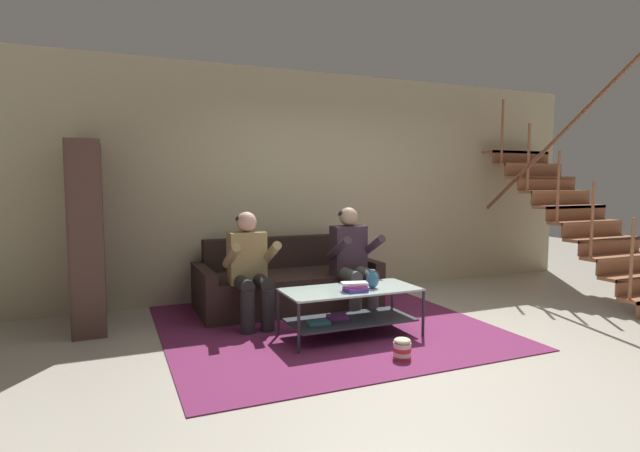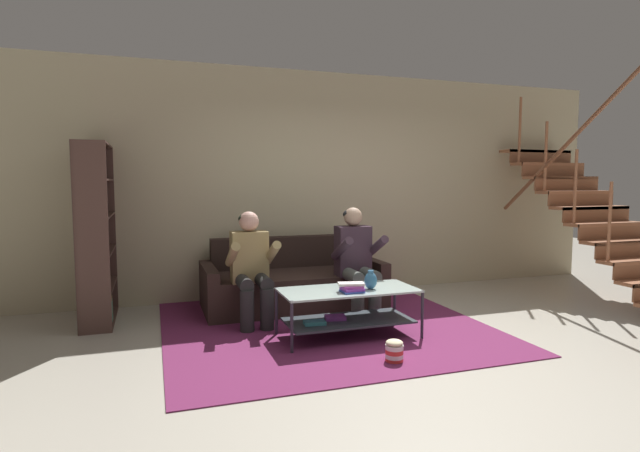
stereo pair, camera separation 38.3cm
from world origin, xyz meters
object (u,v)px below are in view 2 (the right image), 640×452
(person_seated_left, at_px, (251,263))
(person_seated_right, at_px, (356,257))
(vase, at_px, (371,280))
(coffee_table, at_px, (347,305))
(bookshelf, at_px, (92,248))
(couch, at_px, (292,284))
(popcorn_tub, at_px, (394,351))
(book_stack, at_px, (352,288))

(person_seated_left, bearing_deg, person_seated_right, 0.10)
(person_seated_left, bearing_deg, vase, -38.98)
(coffee_table, height_order, bookshelf, bookshelf)
(couch, distance_m, coffee_table, 1.32)
(person_seated_right, xyz_separation_m, popcorn_tub, (-0.28, -1.48, -0.55))
(vase, distance_m, bookshelf, 2.92)
(book_stack, bearing_deg, vase, 15.70)
(coffee_table, height_order, vase, vase)
(person_seated_left, xyz_separation_m, bookshelf, (-1.56, 0.59, 0.15))
(couch, xyz_separation_m, popcorn_tub, (0.31, -2.04, -0.17))
(person_seated_left, height_order, person_seated_right, person_seated_right)
(book_stack, relative_size, popcorn_tub, 1.35)
(person_seated_right, xyz_separation_m, bookshelf, (-2.74, 0.59, 0.14))
(couch, height_order, vase, couch)
(couch, relative_size, book_stack, 8.06)
(couch, distance_m, popcorn_tub, 2.08)
(coffee_table, xyz_separation_m, popcorn_tub, (0.12, -0.74, -0.21))
(couch, xyz_separation_m, book_stack, (0.18, -1.43, 0.24))
(coffee_table, bearing_deg, couch, 98.03)
(person_seated_right, relative_size, coffee_table, 0.92)
(couch, distance_m, bookshelf, 2.22)
(person_seated_right, height_order, bookshelf, bookshelf)
(person_seated_left, height_order, book_stack, person_seated_left)
(couch, relative_size, vase, 11.51)
(vase, relative_size, popcorn_tub, 0.95)
(person_seated_left, height_order, bookshelf, bookshelf)
(person_seated_left, xyz_separation_m, person_seated_right, (1.18, 0.00, 0.01))
(person_seated_right, relative_size, vase, 6.63)
(person_seated_right, distance_m, coffee_table, 0.91)
(coffee_table, bearing_deg, book_stack, -90.79)
(book_stack, bearing_deg, couch, 97.27)
(couch, bearing_deg, person_seated_right, -43.79)
(popcorn_tub, bearing_deg, person_seated_left, 121.31)
(vase, bearing_deg, person_seated_left, 141.02)
(popcorn_tub, bearing_deg, book_stack, 101.61)
(book_stack, xyz_separation_m, bookshelf, (-2.34, 1.45, 0.28))
(couch, height_order, bookshelf, bookshelf)
(coffee_table, distance_m, book_stack, 0.23)
(couch, distance_m, person_seated_right, 0.90)
(book_stack, bearing_deg, person_seated_right, 64.73)
(couch, height_order, coffee_table, couch)
(couch, height_order, popcorn_tub, couch)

